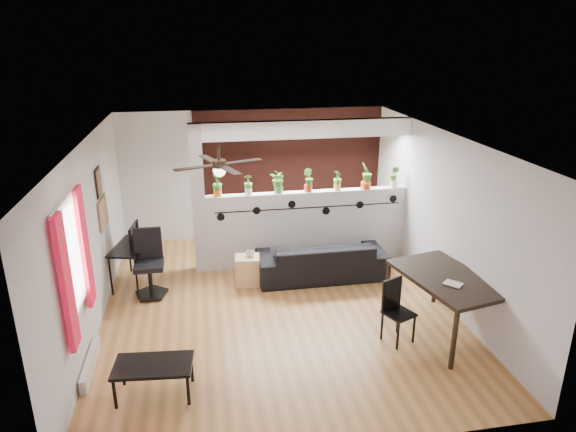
{
  "coord_description": "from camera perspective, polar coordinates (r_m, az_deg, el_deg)",
  "views": [
    {
      "loc": [
        -1.05,
        -6.95,
        3.96
      ],
      "look_at": [
        0.28,
        0.6,
        1.24
      ],
      "focal_mm": 32.0,
      "sensor_mm": 36.0,
      "label": 1
    }
  ],
  "objects": [
    {
      "name": "potted_plant_4",
      "position": [
        9.1,
        5.52,
        4.05
      ],
      "size": [
        0.21,
        0.22,
        0.36
      ],
      "color": "gold",
      "rests_on": "partition_wall"
    },
    {
      "name": "sofa",
      "position": [
        8.84,
        3.72,
        -4.91
      ],
      "size": [
        2.08,
        0.82,
        0.61
      ],
      "primitive_type": "imported",
      "rotation": [
        0.0,
        0.0,
        3.14
      ],
      "color": "black",
      "rests_on": "ground"
    },
    {
      "name": "potted_plant_0",
      "position": [
        8.79,
        -7.87,
        3.5
      ],
      "size": [
        0.25,
        0.24,
        0.39
      ],
      "color": "orange",
      "rests_on": "partition_wall"
    },
    {
      "name": "book",
      "position": [
        7.05,
        17.63,
        -7.45
      ],
      "size": [
        0.28,
        0.28,
        0.02
      ],
      "primitive_type": "imported",
      "rotation": [
        0.0,
        0.0,
        0.74
      ],
      "color": "gray",
      "rests_on": "dining_table"
    },
    {
      "name": "office_chair",
      "position": [
        8.46,
        -15.13,
        -5.54
      ],
      "size": [
        0.56,
        0.56,
        1.07
      ],
      "color": "black",
      "rests_on": "ground"
    },
    {
      "name": "monitor",
      "position": [
        8.93,
        -17.04,
        -2.25
      ],
      "size": [
        0.31,
        0.09,
        0.17
      ],
      "primitive_type": "imported",
      "rotation": [
        0.0,
        0.0,
        1.43
      ],
      "color": "black",
      "rests_on": "computer_desk"
    },
    {
      "name": "potted_plant_1",
      "position": [
        8.82,
        -4.44,
        3.58
      ],
      "size": [
        0.17,
        0.14,
        0.36
      ],
      "color": "silver",
      "rests_on": "partition_wall"
    },
    {
      "name": "brick_panel",
      "position": [
        10.43,
        0.55,
        4.78
      ],
      "size": [
        3.9,
        0.05,
        2.6
      ],
      "primitive_type": "cube",
      "color": "maroon",
      "rests_on": "ground"
    },
    {
      "name": "computer_desk",
      "position": [
        8.85,
        -17.04,
        -3.52
      ],
      "size": [
        0.7,
        1.04,
        0.69
      ],
      "color": "black",
      "rests_on": "ground"
    },
    {
      "name": "corkboard",
      "position": [
        8.46,
        -19.86,
        0.37
      ],
      "size": [
        0.03,
        0.6,
        0.45
      ],
      "primitive_type": "cube",
      "color": "#976F49",
      "rests_on": "room_shell"
    },
    {
      "name": "vine_decal",
      "position": [
        9.03,
        2.36,
        0.93
      ],
      "size": [
        3.31,
        0.01,
        0.3
      ],
      "color": "black",
      "rests_on": "partition_wall"
    },
    {
      "name": "partition_wall",
      "position": [
        9.25,
        2.2,
        -1.26
      ],
      "size": [
        3.6,
        0.18,
        1.35
      ],
      "primitive_type": "cube",
      "color": "#BCBCC1",
      "rests_on": "ground"
    },
    {
      "name": "pier_column",
      "position": [
        8.86,
        -9.92,
        1.77
      ],
      "size": [
        0.22,
        0.2,
        2.6
      ],
      "primitive_type": "cube",
      "color": "#BCBCC1",
      "rests_on": "ground"
    },
    {
      "name": "cube_shelf",
      "position": [
        8.63,
        -4.52,
        -6.02
      ],
      "size": [
        0.44,
        0.4,
        0.49
      ],
      "primitive_type": "cube",
      "rotation": [
        0.0,
        0.0,
        -0.12
      ],
      "color": "tan",
      "rests_on": "ground"
    },
    {
      "name": "potted_plant_6",
      "position": [
        9.43,
        11.73,
        4.38
      ],
      "size": [
        0.25,
        0.24,
        0.39
      ],
      "color": "white",
      "rests_on": "partition_wall"
    },
    {
      "name": "coffee_table",
      "position": [
        6.3,
        -14.75,
        -15.94
      ],
      "size": [
        0.93,
        0.57,
        0.41
      ],
      "color": "black",
      "rests_on": "ground"
    },
    {
      "name": "dining_table",
      "position": [
        7.38,
        17.2,
        -7.06
      ],
      "size": [
        1.27,
        1.74,
        0.86
      ],
      "color": "black",
      "rests_on": "ground"
    },
    {
      "name": "potted_plant_3",
      "position": [
        8.97,
        2.27,
        4.06
      ],
      "size": [
        0.26,
        0.26,
        0.41
      ],
      "color": "#BE371E",
      "rests_on": "partition_wall"
    },
    {
      "name": "framed_art",
      "position": [
        8.27,
        -20.32,
        3.53
      ],
      "size": [
        0.03,
        0.34,
        0.44
      ],
      "color": "#8C7259",
      "rests_on": "room_shell"
    },
    {
      "name": "room_shell",
      "position": [
        7.51,
        -1.32,
        -1.19
      ],
      "size": [
        6.3,
        7.1,
        2.9
      ],
      "color": "#996532",
      "rests_on": "ground"
    },
    {
      "name": "baseboard_heater",
      "position": [
        7.09,
        -21.11,
        -15.03
      ],
      "size": [
        0.08,
        1.0,
        0.18
      ],
      "primitive_type": "cube",
      "color": "silver",
      "rests_on": "ground"
    },
    {
      "name": "cup",
      "position": [
        8.51,
        -4.24,
        -4.21
      ],
      "size": [
        0.17,
        0.17,
        0.1
      ],
      "primitive_type": "imported",
      "rotation": [
        0.0,
        0.0,
        -0.39
      ],
      "color": "gray",
      "rests_on": "cube_shelf"
    },
    {
      "name": "potted_plant_2",
      "position": [
        8.88,
        -1.06,
        3.93
      ],
      "size": [
        0.27,
        0.25,
        0.41
      ],
      "color": "green",
      "rests_on": "partition_wall"
    },
    {
      "name": "potted_plant_5",
      "position": [
        9.24,
        8.7,
        4.54
      ],
      "size": [
        0.32,
        0.31,
        0.48
      ],
      "color": "#D04318",
      "rests_on": "partition_wall"
    },
    {
      "name": "ceiling_fan",
      "position": [
        6.85,
        -7.65,
        5.48
      ],
      "size": [
        1.19,
        1.19,
        0.43
      ],
      "color": "black",
      "rests_on": "room_shell"
    },
    {
      "name": "window_assembly",
      "position": [
        6.43,
        -22.78,
        -4.48
      ],
      "size": [
        0.09,
        1.3,
        1.55
      ],
      "color": "white",
      "rests_on": "room_shell"
    },
    {
      "name": "ceiling_header",
      "position": [
        8.78,
        2.35,
        9.63
      ],
      "size": [
        3.6,
        0.18,
        0.3
      ],
      "primitive_type": "cube",
      "color": "white",
      "rests_on": "room_shell"
    },
    {
      "name": "folding_chair",
      "position": [
        7.16,
        11.82,
        -9.61
      ],
      "size": [
        0.47,
        0.47,
        0.88
      ],
      "color": "black",
      "rests_on": "ground"
    }
  ]
}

